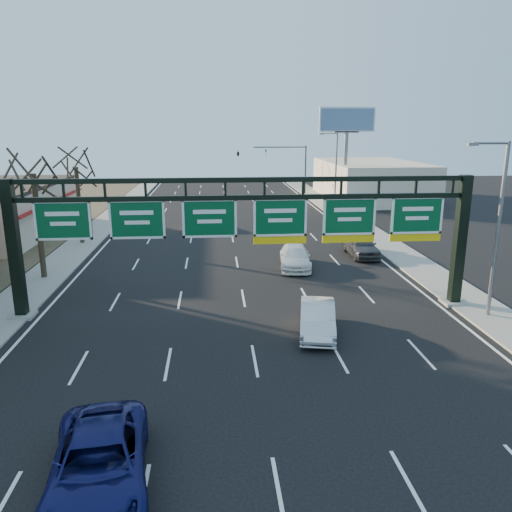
{
  "coord_description": "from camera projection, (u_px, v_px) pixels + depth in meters",
  "views": [
    {
      "loc": [
        -1.6,
        -17.41,
        9.68
      ],
      "look_at": [
        0.51,
        7.37,
        3.2
      ],
      "focal_mm": 35.0,
      "sensor_mm": 36.0,
      "label": 1
    }
  ],
  "objects": [
    {
      "name": "ground",
      "position": [
        259.0,
        384.0,
        19.36
      ],
      "size": [
        160.0,
        160.0,
        0.0
      ],
      "primitive_type": "plane",
      "color": "black",
      "rests_on": "ground"
    },
    {
      "name": "sidewalk_left",
      "position": [
        66.0,
        258.0,
        37.57
      ],
      "size": [
        3.0,
        120.0,
        0.12
      ],
      "primitive_type": "cube",
      "color": "gray",
      "rests_on": "ground"
    },
    {
      "name": "sidewalk_right",
      "position": [
        396.0,
        251.0,
        39.68
      ],
      "size": [
        3.0,
        120.0,
        0.12
      ],
      "primitive_type": "cube",
      "color": "gray",
      "rests_on": "ground"
    },
    {
      "name": "lane_markings",
      "position": [
        236.0,
        255.0,
        38.64
      ],
      "size": [
        21.6,
        120.0,
        0.01
      ],
      "primitive_type": "cube",
      "color": "white",
      "rests_on": "ground"
    },
    {
      "name": "sign_gantry",
      "position": [
        248.0,
        227.0,
        25.92
      ],
      "size": [
        24.6,
        1.2,
        7.2
      ],
      "color": "black",
      "rests_on": "ground"
    },
    {
      "name": "building_right_distant",
      "position": [
        371.0,
        180.0,
        68.58
      ],
      "size": [
        12.0,
        20.0,
        5.0
      ],
      "primitive_type": "cube",
      "color": "beige",
      "rests_on": "ground"
    },
    {
      "name": "tree_mid",
      "position": [
        31.0,
        157.0,
        30.79
      ],
      "size": [
        3.6,
        3.6,
        9.24
      ],
      "color": "#2D2419",
      "rests_on": "sidewalk_left"
    },
    {
      "name": "tree_far",
      "position": [
        75.0,
        154.0,
        40.52
      ],
      "size": [
        3.6,
        3.6,
        8.86
      ],
      "color": "#2D2419",
      "rests_on": "sidewalk_left"
    },
    {
      "name": "streetlight_near",
      "position": [
        497.0,
        221.0,
        24.89
      ],
      "size": [
        2.15,
        0.22,
        9.0
      ],
      "color": "slate",
      "rests_on": "sidewalk_right"
    },
    {
      "name": "streetlight_far",
      "position": [
        335.0,
        167.0,
        57.67
      ],
      "size": [
        2.15,
        0.22,
        9.0
      ],
      "color": "slate",
      "rests_on": "sidewalk_right"
    },
    {
      "name": "billboard_right",
      "position": [
        347.0,
        131.0,
        61.68
      ],
      "size": [
        7.0,
        0.5,
        12.0
      ],
      "color": "slate",
      "rests_on": "ground"
    },
    {
      "name": "traffic_signal_mast",
      "position": [
        264.0,
        156.0,
        71.47
      ],
      "size": [
        10.16,
        0.54,
        7.0
      ],
      "color": "black",
      "rests_on": "ground"
    },
    {
      "name": "car_blue_suv",
      "position": [
        99.0,
        464.0,
        13.56
      ],
      "size": [
        3.27,
        5.89,
        1.56
      ],
      "primitive_type": "imported",
      "rotation": [
        0.0,
        0.0,
        0.13
      ],
      "color": "#121550",
      "rests_on": "ground"
    },
    {
      "name": "car_silver_sedan",
      "position": [
        317.0,
        318.0,
        23.9
      ],
      "size": [
        2.44,
        4.86,
        1.53
      ],
      "primitive_type": "imported",
      "rotation": [
        0.0,
        0.0,
        -0.18
      ],
      "color": "silver",
      "rests_on": "ground"
    },
    {
      "name": "car_white_wagon",
      "position": [
        295.0,
        257.0,
        35.19
      ],
      "size": [
        2.63,
        5.32,
        1.49
      ],
      "primitive_type": "imported",
      "rotation": [
        0.0,
        0.0,
        -0.11
      ],
      "color": "white",
      "rests_on": "ground"
    },
    {
      "name": "car_grey_far",
      "position": [
        361.0,
        245.0,
        38.24
      ],
      "size": [
        2.05,
        4.94,
        1.67
      ],
      "primitive_type": "imported",
      "rotation": [
        0.0,
        0.0,
        0.02
      ],
      "color": "#3B3D40",
      "rests_on": "ground"
    },
    {
      "name": "car_silver_distant",
      "position": [
        196.0,
        221.0,
        48.56
      ],
      "size": [
        2.07,
        4.51,
        1.43
      ],
      "primitive_type": "imported",
      "rotation": [
        0.0,
        0.0,
        -0.13
      ],
      "color": "#ABABB0",
      "rests_on": "ground"
    }
  ]
}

